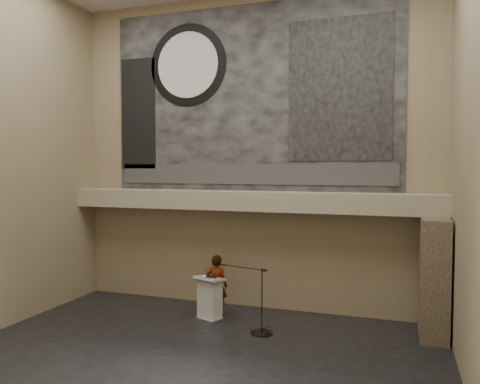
% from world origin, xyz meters
% --- Properties ---
extents(floor, '(10.00, 10.00, 0.00)m').
position_xyz_m(floor, '(0.00, 0.00, 0.00)').
color(floor, black).
rests_on(floor, ground).
extents(wall_back, '(10.00, 0.02, 8.50)m').
position_xyz_m(wall_back, '(0.00, 4.00, 4.25)').
color(wall_back, '#897257').
rests_on(wall_back, floor).
extents(wall_front, '(10.00, 0.02, 8.50)m').
position_xyz_m(wall_front, '(0.00, -4.00, 4.25)').
color(wall_front, '#897257').
rests_on(wall_front, floor).
extents(wall_right, '(0.02, 8.00, 8.50)m').
position_xyz_m(wall_right, '(5.00, 0.00, 4.25)').
color(wall_right, '#897257').
rests_on(wall_right, floor).
extents(soffit, '(10.00, 0.80, 0.50)m').
position_xyz_m(soffit, '(0.00, 3.60, 2.95)').
color(soffit, gray).
rests_on(soffit, wall_back).
extents(sprinkler_left, '(0.04, 0.04, 0.06)m').
position_xyz_m(sprinkler_left, '(-1.60, 3.55, 2.67)').
color(sprinkler_left, '#B2893D').
rests_on(sprinkler_left, soffit).
extents(sprinkler_right, '(0.04, 0.04, 0.06)m').
position_xyz_m(sprinkler_right, '(1.90, 3.55, 2.67)').
color(sprinkler_right, '#B2893D').
rests_on(sprinkler_right, soffit).
extents(banner, '(8.00, 0.05, 5.00)m').
position_xyz_m(banner, '(0.00, 3.97, 5.70)').
color(banner, black).
rests_on(banner, wall_back).
extents(banner_text_strip, '(7.76, 0.02, 0.55)m').
position_xyz_m(banner_text_strip, '(0.00, 3.93, 3.65)').
color(banner_text_strip, '#2F2F2F').
rests_on(banner_text_strip, banner).
extents(banner_clock_rim, '(2.30, 0.02, 2.30)m').
position_xyz_m(banner_clock_rim, '(-1.80, 3.93, 6.70)').
color(banner_clock_rim, black).
rests_on(banner_clock_rim, banner).
extents(banner_clock_face, '(1.84, 0.02, 1.84)m').
position_xyz_m(banner_clock_face, '(-1.80, 3.91, 6.70)').
color(banner_clock_face, silver).
rests_on(banner_clock_face, banner).
extents(banner_building_print, '(2.60, 0.02, 3.60)m').
position_xyz_m(banner_building_print, '(2.40, 3.93, 5.80)').
color(banner_building_print, black).
rests_on(banner_building_print, banner).
extents(banner_brick_print, '(1.10, 0.02, 3.20)m').
position_xyz_m(banner_brick_print, '(-3.40, 3.93, 5.40)').
color(banner_brick_print, black).
rests_on(banner_brick_print, banner).
extents(stone_pier, '(0.60, 1.40, 2.70)m').
position_xyz_m(stone_pier, '(4.65, 3.15, 1.35)').
color(stone_pier, '#46392B').
rests_on(stone_pier, floor).
extents(lectern, '(0.80, 0.68, 1.13)m').
position_xyz_m(lectern, '(-0.56, 2.51, 0.55)').
color(lectern, silver).
rests_on(lectern, floor).
extents(binder, '(0.32, 0.29, 0.04)m').
position_xyz_m(binder, '(-0.51, 2.48, 1.12)').
color(binder, black).
rests_on(binder, lectern).
extents(papers, '(0.30, 0.34, 0.00)m').
position_xyz_m(papers, '(-0.72, 2.49, 1.10)').
color(papers, white).
rests_on(papers, lectern).
extents(speaker_person, '(0.59, 0.40, 1.58)m').
position_xyz_m(speaker_person, '(-0.55, 2.95, 0.79)').
color(speaker_person, silver).
rests_on(speaker_person, floor).
extents(mic_stand, '(1.37, 0.52, 1.52)m').
position_xyz_m(mic_stand, '(0.89, 2.06, 0.22)').
color(mic_stand, black).
rests_on(mic_stand, floor).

